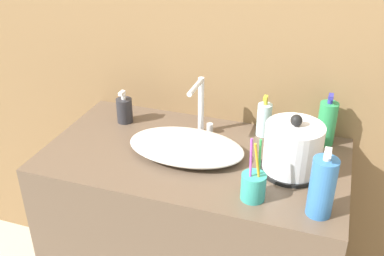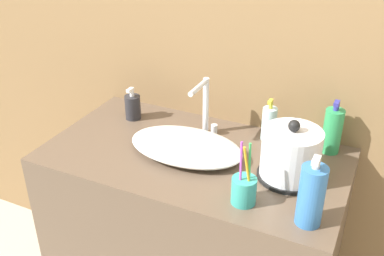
% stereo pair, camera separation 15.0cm
% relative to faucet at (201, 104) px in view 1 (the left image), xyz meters
% --- Properties ---
extents(wall_back, '(6.00, 0.04, 2.60)m').
position_rel_faucet_xyz_m(wall_back, '(0.02, 0.16, 0.32)').
color(wall_back, olive).
rests_on(wall_back, ground_plane).
extents(vanity_counter, '(1.03, 0.56, 0.86)m').
position_rel_faucet_xyz_m(vanity_counter, '(0.02, -0.14, -0.55)').
color(vanity_counter, brown).
rests_on(vanity_counter, ground_plane).
extents(sink_basin, '(0.40, 0.25, 0.06)m').
position_rel_faucet_xyz_m(sink_basin, '(-0.00, -0.15, -0.09)').
color(sink_basin, white).
rests_on(sink_basin, vanity_counter).
extents(faucet, '(0.06, 0.14, 0.22)m').
position_rel_faucet_xyz_m(faucet, '(0.00, 0.00, 0.00)').
color(faucet, silver).
rests_on(faucet, vanity_counter).
extents(electric_kettle, '(0.20, 0.20, 0.20)m').
position_rel_faucet_xyz_m(electric_kettle, '(0.35, -0.14, -0.04)').
color(electric_kettle, black).
rests_on(electric_kettle, vanity_counter).
extents(toothbrush_cup, '(0.07, 0.07, 0.21)m').
position_rel_faucet_xyz_m(toothbrush_cup, '(0.26, -0.32, -0.08)').
color(toothbrush_cup, teal).
rests_on(toothbrush_cup, vanity_counter).
extents(lotion_bottle, '(0.05, 0.05, 0.16)m').
position_rel_faucet_xyz_m(lotion_bottle, '(0.22, 0.07, -0.06)').
color(lotion_bottle, silver).
rests_on(lotion_bottle, vanity_counter).
extents(shampoo_bottle, '(0.06, 0.06, 0.13)m').
position_rel_faucet_xyz_m(shampoo_bottle, '(-0.31, 0.00, -0.07)').
color(shampoo_bottle, '#28282D').
rests_on(shampoo_bottle, vanity_counter).
extents(mouthwash_bottle, '(0.06, 0.06, 0.19)m').
position_rel_faucet_xyz_m(mouthwash_bottle, '(0.44, 0.08, -0.04)').
color(mouthwash_bottle, '#2D9956').
rests_on(mouthwash_bottle, vanity_counter).
extents(hand_cream_bottle, '(0.07, 0.07, 0.21)m').
position_rel_faucet_xyz_m(hand_cream_bottle, '(0.45, -0.33, -0.03)').
color(hand_cream_bottle, '#3370B7').
rests_on(hand_cream_bottle, vanity_counter).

